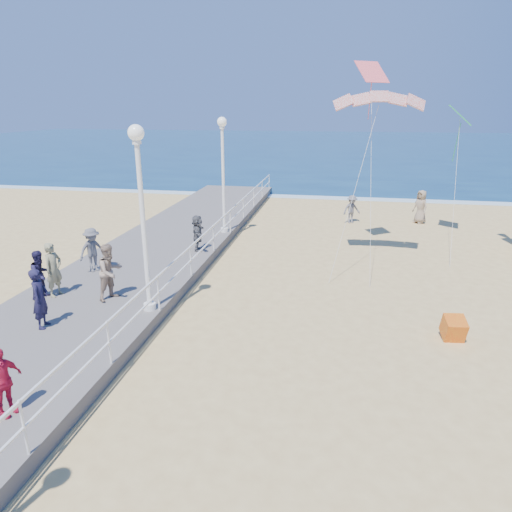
% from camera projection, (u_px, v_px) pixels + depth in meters
% --- Properties ---
extents(ground, '(160.00, 160.00, 0.00)m').
position_uv_depth(ground, '(330.00, 337.00, 12.80)').
color(ground, '#D7B770').
rests_on(ground, ground).
extents(ocean, '(160.00, 90.00, 0.05)m').
position_uv_depth(ocean, '(342.00, 146.00, 73.50)').
color(ocean, navy).
rests_on(ocean, ground).
extents(surf_line, '(160.00, 1.20, 0.04)m').
position_uv_depth(surf_line, '(339.00, 198.00, 31.94)').
color(surf_line, white).
rests_on(surf_line, ground).
extents(boardwalk, '(5.00, 44.00, 0.40)m').
position_uv_depth(boardwalk, '(85.00, 310.00, 14.04)').
color(boardwalk, slate).
rests_on(boardwalk, ground).
extents(railing, '(0.05, 42.00, 0.55)m').
position_uv_depth(railing, '(158.00, 283.00, 13.28)').
color(railing, white).
rests_on(railing, boardwalk).
extents(lamp_post_mid, '(0.44, 0.44, 5.32)m').
position_uv_depth(lamp_post_mid, '(141.00, 202.00, 12.58)').
color(lamp_post_mid, white).
rests_on(lamp_post_mid, boardwalk).
extents(lamp_post_far, '(0.44, 0.44, 5.32)m').
position_uv_depth(lamp_post_far, '(223.00, 163.00, 20.99)').
color(lamp_post_far, white).
rests_on(lamp_post_far, boardwalk).
extents(spectator_0, '(0.53, 0.69, 1.68)m').
position_uv_depth(spectator_0, '(40.00, 298.00, 12.28)').
color(spectator_0, '#191631').
rests_on(spectator_0, boardwalk).
extents(spectator_1, '(0.97, 1.07, 1.79)m').
position_uv_depth(spectator_1, '(110.00, 272.00, 14.10)').
color(spectator_1, gray).
rests_on(spectator_1, boardwalk).
extents(spectator_2, '(1.07, 1.20, 1.62)m').
position_uv_depth(spectator_2, '(93.00, 250.00, 16.54)').
color(spectator_2, '#55565A').
rests_on(spectator_2, boardwalk).
extents(spectator_3, '(0.56, 0.91, 1.45)m').
position_uv_depth(spectator_3, '(1.00, 382.00, 8.75)').
color(spectator_3, red).
rests_on(spectator_3, boardwalk).
extents(spectator_5, '(0.76, 1.46, 1.51)m').
position_uv_depth(spectator_5, '(198.00, 233.00, 18.96)').
color(spectator_5, '#4E4F53').
rests_on(spectator_5, boardwalk).
extents(spectator_6, '(0.53, 0.70, 1.75)m').
position_uv_depth(spectator_6, '(54.00, 270.00, 14.35)').
color(spectator_6, '#847F5B').
rests_on(spectator_6, boardwalk).
extents(spectator_7, '(0.79, 0.90, 1.55)m').
position_uv_depth(spectator_7, '(41.00, 274.00, 14.21)').
color(spectator_7, '#1F1B3C').
rests_on(spectator_7, boardwalk).
extents(beach_walker_a, '(1.15, 0.99, 1.54)m').
position_uv_depth(beach_walker_a, '(352.00, 209.00, 25.08)').
color(beach_walker_a, '#5D5C61').
rests_on(beach_walker_a, ground).
extents(beach_walker_c, '(1.01, 1.06, 1.83)m').
position_uv_depth(beach_walker_c, '(421.00, 207.00, 25.02)').
color(beach_walker_c, gray).
rests_on(beach_walker_c, ground).
extents(box_kite, '(0.63, 0.77, 0.74)m').
position_uv_depth(box_kite, '(453.00, 330.00, 12.54)').
color(box_kite, red).
rests_on(box_kite, ground).
extents(kite_parafoil, '(3.34, 0.94, 0.65)m').
position_uv_depth(kite_parafoil, '(379.00, 96.00, 16.43)').
color(kite_parafoil, red).
extents(kite_diamond_pink, '(1.44, 1.37, 0.84)m').
position_uv_depth(kite_diamond_pink, '(372.00, 72.00, 17.77)').
color(kite_diamond_pink, '#FF5D66').
extents(kite_diamond_green, '(1.31, 1.54, 0.89)m').
position_uv_depth(kite_diamond_green, '(460.00, 115.00, 20.48)').
color(kite_diamond_green, green).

